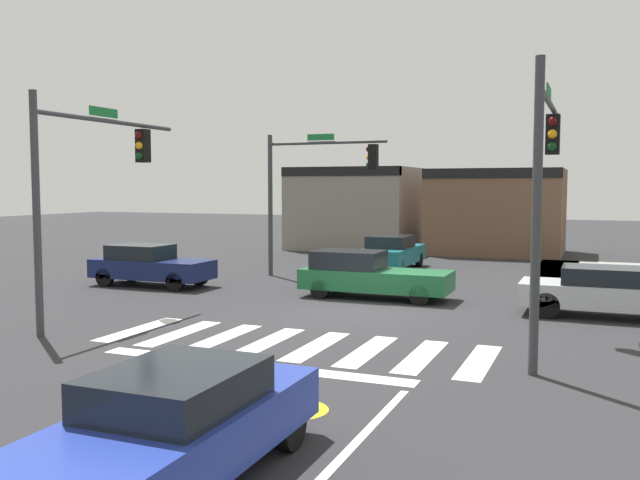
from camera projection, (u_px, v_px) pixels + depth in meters
name	position (u px, v px, depth m)	size (l,w,h in m)	color
ground_plane	(357.00, 311.00, 19.50)	(120.00, 120.00, 0.00)	#2B2B2D
crosswalk_near	(292.00, 344.00, 15.35)	(8.88, 2.98, 0.01)	silver
bike_detector_marking	(297.00, 409.00, 10.83)	(1.03, 1.03, 0.01)	yellow
storefront_row	(422.00, 209.00, 37.76)	(14.71, 5.83, 4.63)	gray
traffic_signal_southwest	(90.00, 169.00, 17.58)	(0.32, 5.51, 5.78)	#383A3D
traffic_signal_northwest	(314.00, 178.00, 26.28)	(4.90, 0.32, 5.59)	#383A3D
traffic_signal_southeast	(545.00, 163.00, 14.21)	(0.32, 5.38, 5.93)	#383A3D
car_silver	(609.00, 292.00, 18.40)	(4.71, 1.74, 1.38)	#B7BABF
car_blue	(172.00, 429.00, 7.95)	(1.79, 4.77, 1.41)	#23389E
car_green	(369.00, 275.00, 21.72)	(4.74, 1.74, 1.49)	#1E6638
car_teal	(391.00, 253.00, 29.11)	(1.88, 4.46, 1.47)	#196B70
car_navy	(150.00, 265.00, 24.31)	(4.37, 1.72, 1.47)	#141E4C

